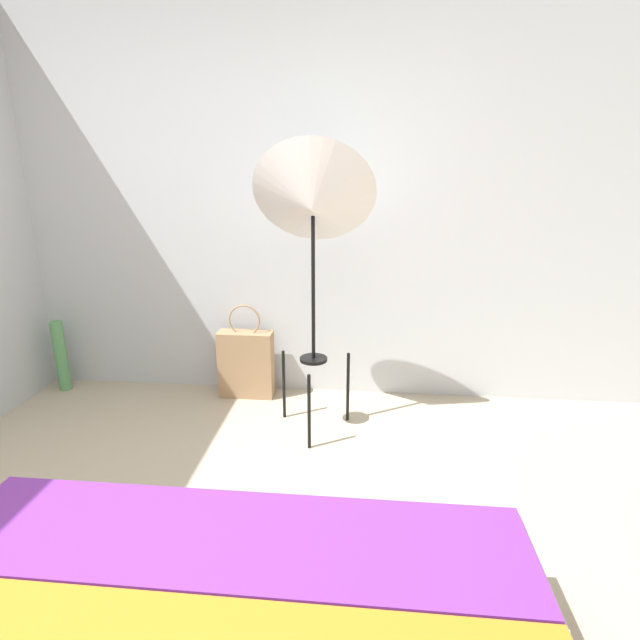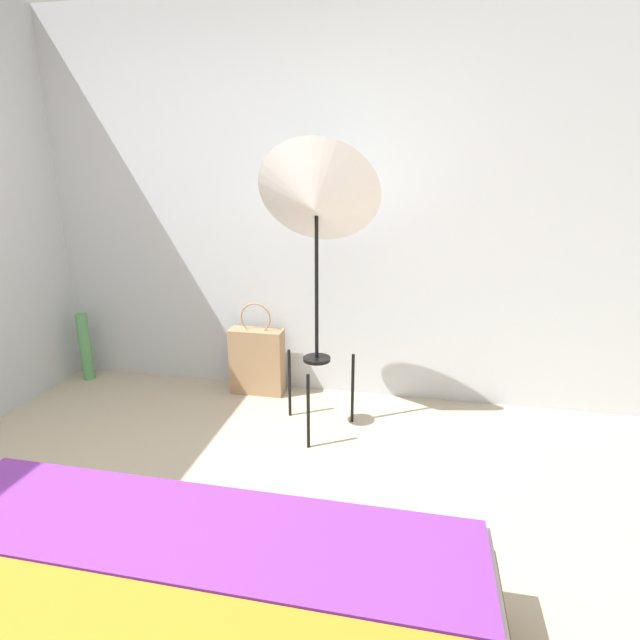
% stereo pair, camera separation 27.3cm
% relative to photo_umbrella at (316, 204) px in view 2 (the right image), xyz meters
% --- Properties ---
extents(ground_plane, '(14.00, 14.00, 0.00)m').
position_rel_photo_umbrella_xyz_m(ground_plane, '(-0.44, -1.59, -1.37)').
color(ground_plane, tan).
extents(wall_back, '(8.00, 0.05, 2.60)m').
position_rel_photo_umbrella_xyz_m(wall_back, '(-0.44, 0.58, -0.07)').
color(wall_back, '#B7BCC1').
rests_on(wall_back, ground_plane).
extents(photo_umbrella, '(0.70, 0.52, 1.72)m').
position_rel_photo_umbrella_xyz_m(photo_umbrella, '(0.00, 0.00, 0.00)').
color(photo_umbrella, black).
rests_on(photo_umbrella, ground_plane).
extents(tote_bag, '(0.38, 0.14, 0.67)m').
position_rel_photo_umbrella_xyz_m(tote_bag, '(-0.52, 0.42, -1.12)').
color(tote_bag, '#9E7A56').
rests_on(tote_bag, ground_plane).
extents(paper_roll, '(0.09, 0.09, 0.52)m').
position_rel_photo_umbrella_xyz_m(paper_roll, '(-1.88, 0.39, -1.11)').
color(paper_roll, '#56995B').
rests_on(paper_roll, ground_plane).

